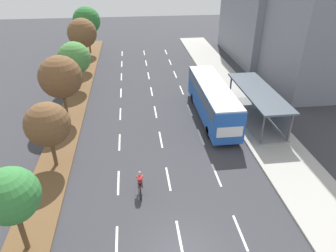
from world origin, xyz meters
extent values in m
cube|color=brown|center=(-8.30, 20.00, 0.06)|extent=(2.60, 52.00, 0.12)
cube|color=#ADAAA3|center=(9.25, 20.00, 0.07)|extent=(4.50, 52.00, 0.15)
cube|color=white|center=(-3.50, 1.05, 0.00)|extent=(0.14, 2.59, 0.01)
cube|color=white|center=(-3.50, 6.30, 0.00)|extent=(0.14, 2.59, 0.01)
cube|color=white|center=(-3.50, 11.56, 0.00)|extent=(0.14, 2.59, 0.01)
cube|color=white|center=(-3.50, 16.81, 0.00)|extent=(0.14, 2.59, 0.01)
cube|color=white|center=(-3.50, 22.06, 0.00)|extent=(0.14, 2.59, 0.01)
cube|color=white|center=(-3.50, 27.32, 0.00)|extent=(0.14, 2.59, 0.01)
cube|color=white|center=(-3.50, 32.57, 0.00)|extent=(0.14, 2.59, 0.01)
cube|color=white|center=(-3.50, 37.83, 0.00)|extent=(0.14, 2.59, 0.01)
cube|color=white|center=(0.00, 1.05, 0.00)|extent=(0.14, 2.59, 0.01)
cube|color=white|center=(0.00, 6.30, 0.00)|extent=(0.14, 2.59, 0.01)
cube|color=white|center=(0.00, 11.56, 0.00)|extent=(0.14, 2.59, 0.01)
cube|color=white|center=(0.00, 16.81, 0.00)|extent=(0.14, 2.59, 0.01)
cube|color=white|center=(0.00, 22.06, 0.00)|extent=(0.14, 2.59, 0.01)
cube|color=white|center=(0.00, 27.32, 0.00)|extent=(0.14, 2.59, 0.01)
cube|color=white|center=(0.00, 32.57, 0.00)|extent=(0.14, 2.59, 0.01)
cube|color=white|center=(0.00, 37.83, 0.00)|extent=(0.14, 2.59, 0.01)
cube|color=white|center=(3.50, 1.05, 0.00)|extent=(0.14, 2.59, 0.01)
cube|color=white|center=(3.50, 6.30, 0.00)|extent=(0.14, 2.59, 0.01)
cube|color=white|center=(3.50, 11.56, 0.00)|extent=(0.14, 2.59, 0.01)
cube|color=white|center=(3.50, 16.81, 0.00)|extent=(0.14, 2.59, 0.01)
cube|color=white|center=(3.50, 22.06, 0.00)|extent=(0.14, 2.59, 0.01)
cube|color=white|center=(3.50, 27.32, 0.00)|extent=(0.14, 2.59, 0.01)
cube|color=white|center=(3.50, 32.57, 0.00)|extent=(0.14, 2.59, 0.01)
cube|color=white|center=(3.50, 37.83, 0.00)|extent=(0.14, 2.59, 0.01)
cube|color=gray|center=(9.25, 14.00, 0.20)|extent=(2.60, 9.19, 0.10)
cylinder|color=#56565B|center=(8.07, 9.66, 1.55)|extent=(0.16, 0.16, 2.60)
cylinder|color=#56565B|center=(8.07, 18.34, 1.55)|extent=(0.16, 0.16, 2.60)
cylinder|color=#56565B|center=(10.43, 9.66, 1.55)|extent=(0.16, 0.16, 2.60)
cylinder|color=#56565B|center=(10.43, 18.34, 1.55)|extent=(0.16, 0.16, 2.60)
cube|color=gray|center=(10.49, 14.00, 1.55)|extent=(0.10, 8.73, 2.34)
cube|color=#4C5660|center=(9.25, 14.00, 2.93)|extent=(2.90, 9.59, 0.16)
cube|color=#2356B2|center=(5.25, 14.97, 1.85)|extent=(2.50, 11.20, 2.80)
cube|color=#2D3D4C|center=(5.25, 14.97, 2.70)|extent=(2.54, 10.30, 0.90)
cube|color=silver|center=(5.25, 14.97, 3.31)|extent=(2.45, 10.98, 0.12)
cube|color=#2D3D4C|center=(5.25, 20.59, 2.20)|extent=(2.25, 0.06, 1.54)
cube|color=white|center=(5.25, 9.35, 1.65)|extent=(2.12, 0.04, 0.90)
cylinder|color=black|center=(4.15, 18.44, 0.50)|extent=(0.30, 1.00, 1.00)
cylinder|color=black|center=(6.35, 18.44, 0.50)|extent=(0.30, 1.00, 1.00)
cylinder|color=black|center=(4.15, 11.50, 0.50)|extent=(0.30, 1.00, 1.00)
cylinder|color=black|center=(6.35, 11.50, 0.50)|extent=(0.30, 1.00, 1.00)
torus|color=black|center=(-2.00, 5.60, 0.36)|extent=(0.06, 0.72, 0.72)
torus|color=black|center=(-2.00, 4.50, 0.36)|extent=(0.06, 0.72, 0.72)
cylinder|color=maroon|center=(-2.00, 5.05, 0.64)|extent=(0.05, 0.94, 0.05)
cylinder|color=maroon|center=(-2.00, 4.95, 0.46)|extent=(0.05, 0.57, 0.42)
cylinder|color=maroon|center=(-2.00, 4.85, 0.66)|extent=(0.04, 0.04, 0.40)
cube|color=black|center=(-2.00, 4.85, 0.86)|extent=(0.12, 0.24, 0.06)
cylinder|color=black|center=(-2.00, 5.55, 0.91)|extent=(0.46, 0.04, 0.04)
cube|color=red|center=(-2.00, 5.03, 1.19)|extent=(0.30, 0.36, 0.59)
cube|color=#A82323|center=(-2.00, 4.87, 1.21)|extent=(0.26, 0.26, 0.42)
sphere|color=tan|center=(-2.00, 5.15, 1.61)|extent=(0.20, 0.20, 0.20)
cylinder|color=#4C4C56|center=(-2.12, 5.00, 0.79)|extent=(0.12, 0.42, 0.25)
cylinder|color=#4C4C56|center=(-2.12, 5.17, 0.53)|extent=(0.10, 0.17, 0.41)
cylinder|color=#4C4C56|center=(-1.88, 5.00, 0.79)|extent=(0.12, 0.42, 0.25)
cylinder|color=#4C4C56|center=(-1.88, 5.17, 0.53)|extent=(0.10, 0.17, 0.41)
cylinder|color=red|center=(-2.17, 5.25, 1.24)|extent=(0.09, 0.47, 0.28)
cylinder|color=red|center=(-1.83, 5.25, 1.24)|extent=(0.09, 0.47, 0.28)
cylinder|color=brown|center=(-8.23, 1.37, 1.43)|extent=(0.28, 0.28, 2.61)
sphere|color=#38843D|center=(-8.23, 1.37, 3.79)|extent=(2.83, 2.83, 2.83)
cylinder|color=brown|center=(-8.13, 8.81, 1.25)|extent=(0.28, 0.28, 2.26)
sphere|color=brown|center=(-8.13, 8.81, 3.57)|extent=(3.17, 3.17, 3.17)
cylinder|color=brown|center=(-8.46, 16.26, 1.48)|extent=(0.28, 0.28, 2.72)
sphere|color=brown|center=(-8.46, 16.26, 4.29)|extent=(3.84, 3.84, 3.84)
cylinder|color=brown|center=(-8.37, 23.70, 1.25)|extent=(0.28, 0.28, 2.27)
sphere|color=#4C8E42|center=(-8.37, 23.70, 3.73)|extent=(3.60, 3.60, 3.60)
cylinder|color=brown|center=(-8.27, 31.15, 1.75)|extent=(0.28, 0.28, 3.26)
sphere|color=brown|center=(-8.27, 31.15, 4.80)|extent=(3.78, 3.78, 3.78)
cylinder|color=brown|center=(-8.46, 38.59, 1.78)|extent=(0.28, 0.28, 3.33)
sphere|color=#2D7533|center=(-8.46, 38.59, 4.99)|extent=(4.10, 4.10, 4.10)
cube|color=gray|center=(17.34, 33.64, 6.89)|extent=(8.68, 15.71, 13.78)
camera|label=1|loc=(-2.08, -10.59, 13.93)|focal=32.77mm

